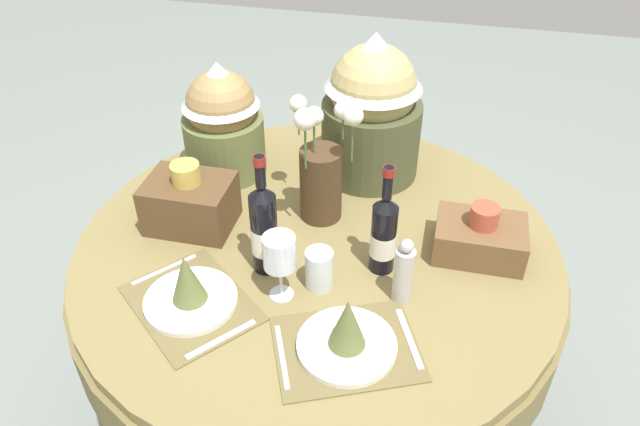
{
  "coord_description": "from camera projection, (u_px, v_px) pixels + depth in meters",
  "views": [
    {
      "loc": [
        0.31,
        -1.32,
        1.9
      ],
      "look_at": [
        0.0,
        0.03,
        0.84
      ],
      "focal_mm": 34.24,
      "sensor_mm": 36.0,
      "label": 1
    }
  ],
  "objects": [
    {
      "name": "wine_bottle_right",
      "position": [
        384.0,
        234.0,
        1.61
      ],
      "size": [
        0.07,
        0.07,
        0.33
      ],
      "color": "black",
      "rests_on": "dining_table"
    },
    {
      "name": "gift_tub_back_centre",
      "position": [
        372.0,
        103.0,
        1.91
      ],
      "size": [
        0.32,
        0.32,
        0.48
      ],
      "color": "#474C2D",
      "rests_on": "dining_table"
    },
    {
      "name": "pepper_mill",
      "position": [
        404.0,
        273.0,
        1.53
      ],
      "size": [
        0.05,
        0.05,
        0.2
      ],
      "color": "#B7B2AD",
      "rests_on": "dining_table"
    },
    {
      "name": "woven_basket_side_left",
      "position": [
        190.0,
        202.0,
        1.79
      ],
      "size": [
        0.25,
        0.19,
        0.21
      ],
      "color": "brown",
      "rests_on": "dining_table"
    },
    {
      "name": "place_setting_left",
      "position": [
        189.0,
        291.0,
        1.54
      ],
      "size": [
        0.43,
        0.42,
        0.16
      ],
      "color": "brown",
      "rests_on": "dining_table"
    },
    {
      "name": "tumbler_near_left",
      "position": [
        319.0,
        269.0,
        1.59
      ],
      "size": [
        0.07,
        0.07,
        0.11
      ],
      "primitive_type": "cylinder",
      "color": "silver",
      "rests_on": "dining_table"
    },
    {
      "name": "dining_table",
      "position": [
        317.0,
        278.0,
        1.85
      ],
      "size": [
        1.42,
        1.42,
        0.76
      ],
      "color": "olive",
      "rests_on": "ground"
    },
    {
      "name": "place_setting_right",
      "position": [
        347.0,
        335.0,
        1.43
      ],
      "size": [
        0.42,
        0.37,
        0.16
      ],
      "color": "brown",
      "rests_on": "dining_table"
    },
    {
      "name": "ground",
      "position": [
        318.0,
        401.0,
        2.23
      ],
      "size": [
        8.0,
        8.0,
        0.0
      ],
      "primitive_type": "plane",
      "color": "gray"
    },
    {
      "name": "woven_basket_side_right",
      "position": [
        480.0,
        237.0,
        1.7
      ],
      "size": [
        0.25,
        0.18,
        0.16
      ],
      "color": "brown",
      "rests_on": "dining_table"
    },
    {
      "name": "flower_vase",
      "position": [
        321.0,
        171.0,
        1.77
      ],
      "size": [
        0.23,
        0.23,
        0.41
      ],
      "color": "#47331E",
      "rests_on": "dining_table"
    },
    {
      "name": "wine_glass_left",
      "position": [
        279.0,
        254.0,
        1.51
      ],
      "size": [
        0.08,
        0.08,
        0.19
      ],
      "color": "silver",
      "rests_on": "dining_table"
    },
    {
      "name": "wine_bottle_left",
      "position": [
        264.0,
        229.0,
        1.6
      ],
      "size": [
        0.07,
        0.07,
        0.36
      ],
      "color": "black",
      "rests_on": "dining_table"
    },
    {
      "name": "gift_tub_back_left",
      "position": [
        222.0,
        116.0,
        1.95
      ],
      "size": [
        0.26,
        0.26,
        0.39
      ],
      "color": "olive",
      "rests_on": "dining_table"
    }
  ]
}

